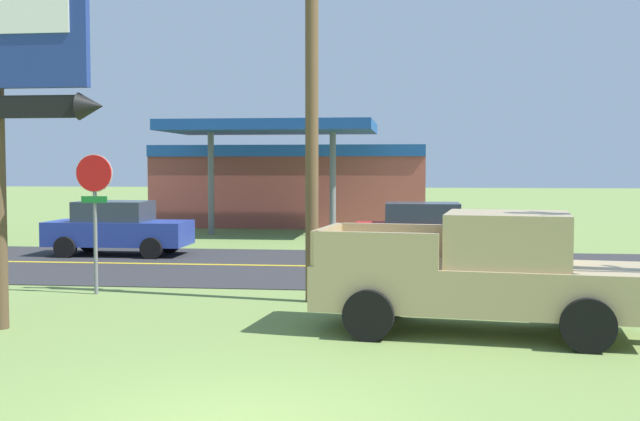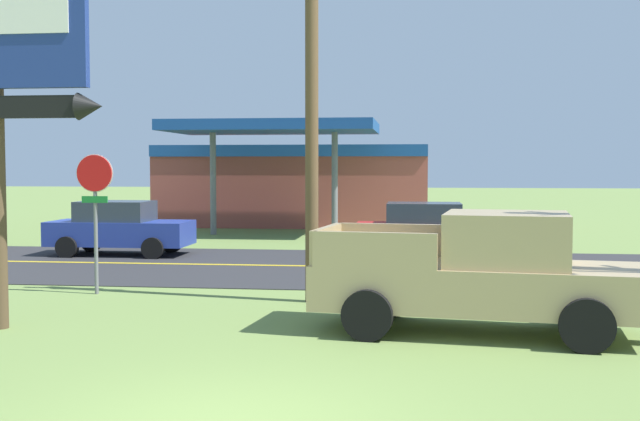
# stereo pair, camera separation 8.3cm
# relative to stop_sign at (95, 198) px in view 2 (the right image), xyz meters

# --- Properties ---
(road_asphalt) EXTENTS (140.00, 8.00, 0.02)m
(road_asphalt) POSITION_rel_stop_sign_xyz_m (4.76, 4.99, -2.02)
(road_asphalt) COLOR #2B2B2D
(road_asphalt) RESTS_ON ground
(road_centre_line) EXTENTS (126.00, 0.20, 0.01)m
(road_centre_line) POSITION_rel_stop_sign_xyz_m (4.76, 4.99, -2.00)
(road_centre_line) COLOR gold
(road_centre_line) RESTS_ON road_asphalt
(stop_sign) EXTENTS (0.80, 0.08, 2.95)m
(stop_sign) POSITION_rel_stop_sign_xyz_m (0.00, 0.00, 0.00)
(stop_sign) COLOR slate
(stop_sign) RESTS_ON ground
(utility_pole) EXTENTS (1.75, 0.26, 8.47)m
(utility_pole) POSITION_rel_stop_sign_xyz_m (4.64, -0.38, 2.48)
(utility_pole) COLOR brown
(utility_pole) RESTS_ON ground
(gas_station) EXTENTS (12.00, 11.50, 4.40)m
(gas_station) POSITION_rel_stop_sign_xyz_m (1.18, 20.04, -0.08)
(gas_station) COLOR #A84C42
(gas_station) RESTS_ON ground
(pickup_tan_parked_on_lawn) EXTENTS (5.41, 2.73, 1.96)m
(pickup_tan_parked_on_lawn) POSITION_rel_stop_sign_xyz_m (7.74, -2.98, -1.06)
(pickup_tan_parked_on_lawn) COLOR tan
(pickup_tan_parked_on_lawn) RESTS_ON ground
(car_red_near_lane) EXTENTS (4.20, 2.00, 1.64)m
(car_red_near_lane) POSITION_rel_stop_sign_xyz_m (7.03, 6.99, -1.20)
(car_red_near_lane) COLOR red
(car_red_near_lane) RESTS_ON ground
(car_blue_mid_lane) EXTENTS (4.20, 2.00, 1.64)m
(car_blue_mid_lane) POSITION_rel_stop_sign_xyz_m (-2.20, 6.99, -1.20)
(car_blue_mid_lane) COLOR #233893
(car_blue_mid_lane) RESTS_ON ground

